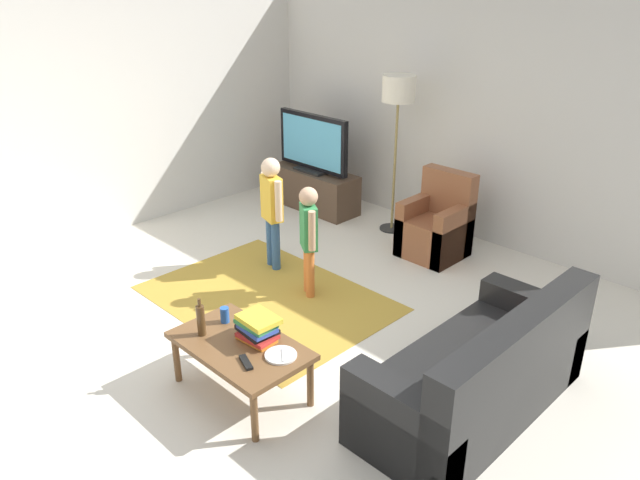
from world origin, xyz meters
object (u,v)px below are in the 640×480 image
object	(u,v)px
bottle	(201,320)
coffee_table	(240,349)
tv_remote	(246,362)
tv_stand	(314,190)
book_stack	(257,328)
plate	(281,355)
child_near_tv	(272,203)
soda_can	(225,315)
child_center	(309,232)
floor_lamp	(398,97)
couch	(483,378)
armchair	(437,228)
tv	(313,144)

from	to	relation	value
bottle	coffee_table	bearing A→B (deg)	23.20
coffee_table	tv_remote	size ratio (longest dim) A/B	5.88
coffee_table	tv_stand	bearing A→B (deg)	127.51
book_stack	tv_remote	size ratio (longest dim) A/B	1.83
plate	child_near_tv	bearing A→B (deg)	140.49
book_stack	soda_can	bearing A→B (deg)	-176.75
child_center	tv_remote	distance (m)	1.77
coffee_table	bottle	size ratio (longest dim) A/B	3.43
floor_lamp	tv_remote	xyz separation A→B (m)	(1.37, -3.26, -1.11)
tv_stand	coffee_table	bearing A→B (deg)	-52.49
couch	plate	xyz separation A→B (m)	(-1.02, -0.92, 0.14)
book_stack	soda_can	size ratio (longest dim) A/B	2.59
tv_stand	child_near_tv	world-z (taller)	child_near_tv
child_center	coffee_table	world-z (taller)	child_center
tv_stand	armchair	size ratio (longest dim) A/B	1.33
couch	plate	size ratio (longest dim) A/B	8.18
floor_lamp	soda_can	bearing A→B (deg)	-74.40
tv	couch	world-z (taller)	tv
bottle	tv_remote	size ratio (longest dim) A/B	1.71
couch	bottle	size ratio (longest dim) A/B	6.17
couch	armchair	size ratio (longest dim) A/B	2.00
floor_lamp	tv_remote	bearing A→B (deg)	-67.22
tv_stand	soda_can	distance (m)	3.51
couch	book_stack	xyz separation A→B (m)	(-1.28, -0.90, 0.23)
child_center	tv_remote	size ratio (longest dim) A/B	6.24
floor_lamp	tv_remote	distance (m)	3.70
child_center	soda_can	distance (m)	1.34
tv_remote	coffee_table	bearing A→B (deg)	172.00
tv_stand	coffee_table	size ratio (longest dim) A/B	1.20
coffee_table	plate	distance (m)	0.34
soda_can	plate	xyz separation A→B (m)	(0.62, 0.00, -0.05)
child_center	plate	world-z (taller)	child_center
child_near_tv	bottle	world-z (taller)	child_near_tv
child_center	plate	size ratio (longest dim) A/B	4.82
child_center	soda_can	bearing A→B (deg)	-71.81
armchair	tv_remote	distance (m)	3.13
book_stack	tv	bearing A→B (deg)	129.50
tv_remote	soda_can	world-z (taller)	soda_can
tv	child_center	xyz separation A→B (m)	(1.58, -1.60, -0.21)
child_near_tv	child_center	world-z (taller)	child_near_tv
book_stack	child_center	bearing A→B (deg)	121.70
couch	floor_lamp	size ratio (longest dim) A/B	1.01
tv_remote	armchair	bearing A→B (deg)	121.86
floor_lamp	coffee_table	distance (m)	3.54
child_near_tv	tv_remote	bearing A→B (deg)	-45.38
plate	tv_stand	bearing A→B (deg)	132.15
soda_can	tv	bearing A→B (deg)	124.81
tv	tv_remote	xyz separation A→B (m)	(2.51, -3.08, -0.42)
tv_stand	armchair	distance (m)	1.90
child_center	book_stack	distance (m)	1.47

